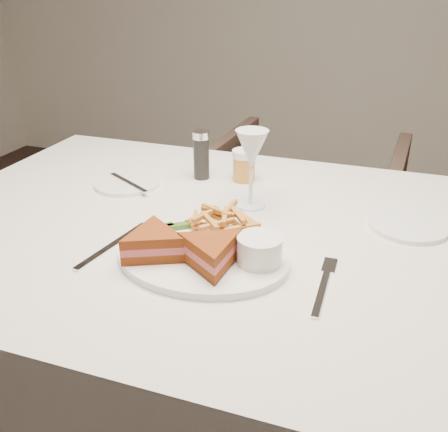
% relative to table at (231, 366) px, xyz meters
% --- Properties ---
extents(table, '(1.38, 0.92, 0.75)m').
position_rel_table_xyz_m(table, '(0.00, 0.00, 0.00)').
color(table, silver).
rests_on(table, ground).
extents(chair_far, '(0.75, 0.70, 0.73)m').
position_rel_table_xyz_m(chair_far, '(-0.01, 0.92, -0.01)').
color(chair_far, '#46332A').
rests_on(chair_far, ground).
extents(table_setting, '(0.82, 0.63, 0.18)m').
position_rel_table_xyz_m(table_setting, '(-0.01, -0.04, 0.41)').
color(table_setting, white).
rests_on(table_setting, table).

